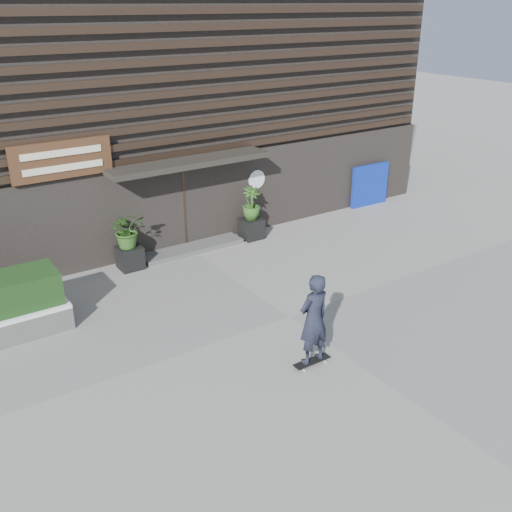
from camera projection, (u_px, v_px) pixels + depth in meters
ground at (289, 317)px, 12.96m from camera, size 80.00×80.00×0.00m
entrance_step at (191, 248)px, 16.43m from camera, size 3.00×0.80×0.12m
planter_pot_left at (130, 257)px, 15.21m from camera, size 0.60×0.60×0.60m
bamboo_left at (127, 230)px, 14.90m from camera, size 0.86×0.75×0.96m
planter_pot_right at (251, 228)px, 17.15m from camera, size 0.60×0.60×0.60m
bamboo_right at (251, 203)px, 16.84m from camera, size 0.54×0.54×0.96m
blue_tarp at (370, 185)px, 19.78m from camera, size 1.52×0.16×1.42m
building at (108, 83)px, 18.93m from camera, size 18.00×11.00×8.00m
skateboarder at (314, 320)px, 10.85m from camera, size 0.78×0.48×1.92m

